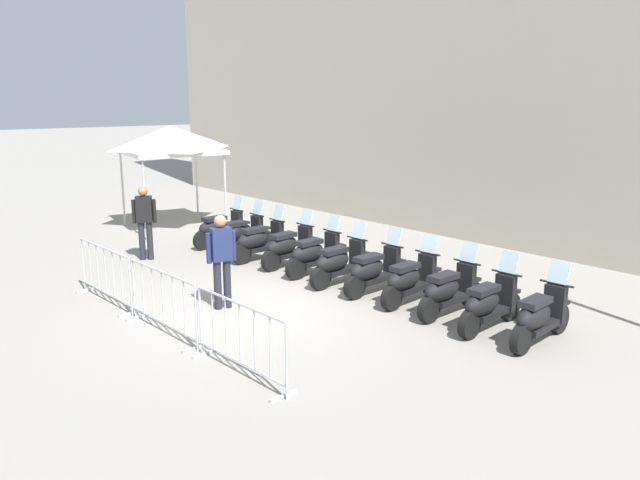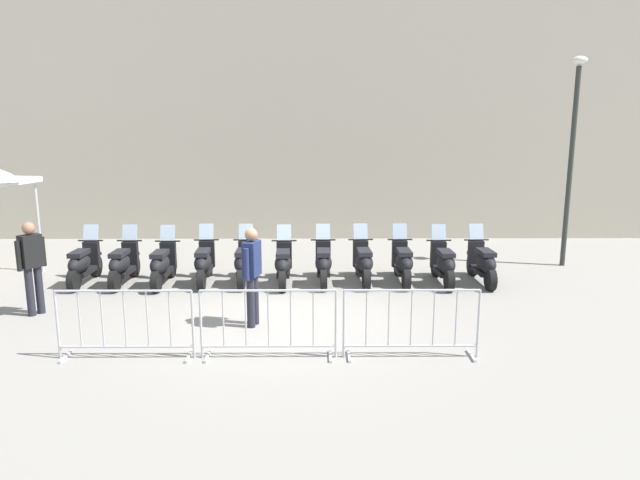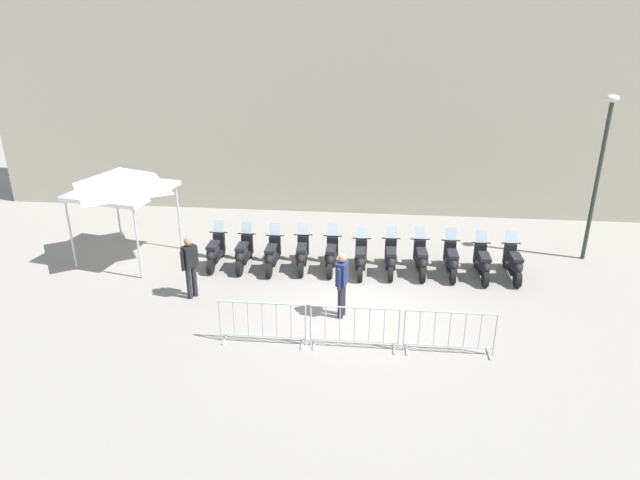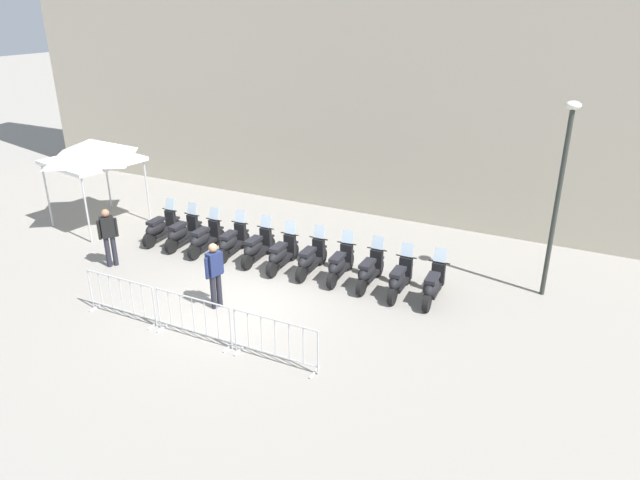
# 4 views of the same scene
# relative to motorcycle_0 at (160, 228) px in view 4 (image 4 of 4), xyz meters

# --- Properties ---
(ground_plane) EXTENTS (120.00, 120.00, 0.00)m
(ground_plane) POSITION_rel_motorcycle_0_xyz_m (4.76, -1.47, -0.45)
(ground_plane) COLOR gray
(motorcycle_0) EXTENTS (0.69, 1.71, 1.24)m
(motorcycle_0) POSITION_rel_motorcycle_0_xyz_m (0.00, 0.00, 0.00)
(motorcycle_0) COLOR black
(motorcycle_0) RESTS_ON ground
(motorcycle_1) EXTENTS (0.67, 1.72, 1.24)m
(motorcycle_1) POSITION_rel_motorcycle_0_xyz_m (0.86, 0.16, 0.00)
(motorcycle_1) COLOR black
(motorcycle_1) RESTS_ON ground
(motorcycle_2) EXTENTS (0.68, 1.71, 1.24)m
(motorcycle_2) POSITION_rel_motorcycle_0_xyz_m (1.73, 0.28, 0.00)
(motorcycle_2) COLOR black
(motorcycle_2) RESTS_ON ground
(motorcycle_3) EXTENTS (0.74, 1.70, 1.24)m
(motorcycle_3) POSITION_rel_motorcycle_0_xyz_m (2.56, 0.59, 0.00)
(motorcycle_3) COLOR black
(motorcycle_3) RESTS_ON ground
(motorcycle_4) EXTENTS (0.69, 1.71, 1.24)m
(motorcycle_4) POSITION_rel_motorcycle_0_xyz_m (3.41, 0.76, 0.00)
(motorcycle_4) COLOR black
(motorcycle_4) RESTS_ON ground
(motorcycle_5) EXTENTS (0.70, 1.71, 1.24)m
(motorcycle_5) POSITION_rel_motorcycle_0_xyz_m (4.29, 0.83, 0.00)
(motorcycle_5) COLOR black
(motorcycle_5) RESTS_ON ground
(motorcycle_6) EXTENTS (0.68, 1.71, 1.24)m
(motorcycle_6) POSITION_rel_motorcycle_0_xyz_m (5.13, 1.09, 0.00)
(motorcycle_6) COLOR black
(motorcycle_6) RESTS_ON ground
(motorcycle_7) EXTENTS (0.73, 1.70, 1.24)m
(motorcycle_7) POSITION_rel_motorcycle_0_xyz_m (5.98, 1.30, 0.00)
(motorcycle_7) COLOR black
(motorcycle_7) RESTS_ON ground
(motorcycle_8) EXTENTS (0.68, 1.71, 1.24)m
(motorcycle_8) POSITION_rel_motorcycle_0_xyz_m (6.84, 1.47, 0.00)
(motorcycle_8) COLOR black
(motorcycle_8) RESTS_ON ground
(motorcycle_9) EXTENTS (0.70, 1.71, 1.24)m
(motorcycle_9) POSITION_rel_motorcycle_0_xyz_m (7.71, 1.55, 0.00)
(motorcycle_9) COLOR black
(motorcycle_9) RESTS_ON ground
(motorcycle_10) EXTENTS (0.72, 1.70, 1.24)m
(motorcycle_10) POSITION_rel_motorcycle_0_xyz_m (8.56, 1.78, 0.00)
(motorcycle_10) COLOR black
(motorcycle_10) RESTS_ON ground
(barrier_segment_0) EXTENTS (2.01, 0.81, 1.07)m
(barrier_segment_0) POSITION_rel_motorcycle_0_xyz_m (3.00, -3.52, 0.07)
(barrier_segment_0) COLOR #B2B5B7
(barrier_segment_0) RESTS_ON ground
(barrier_segment_1) EXTENTS (2.01, 0.81, 1.07)m
(barrier_segment_1) POSITION_rel_motorcycle_0_xyz_m (5.09, -3.09, 0.07)
(barrier_segment_1) COLOR #B2B5B7
(barrier_segment_1) RESTS_ON ground
(barrier_segment_2) EXTENTS (2.01, 0.81, 1.07)m
(barrier_segment_2) POSITION_rel_motorcycle_0_xyz_m (7.18, -2.66, 0.07)
(barrier_segment_2) COLOR #B2B5B7
(barrier_segment_2) RESTS_ON ground
(street_lamp) EXTENTS (0.36, 0.36, 5.01)m
(street_lamp) POSITION_rel_motorcycle_0_xyz_m (10.66, 3.88, 2.63)
(street_lamp) COLOR #2D332D
(street_lamp) RESTS_ON ground
(officer_near_row_end) EXTENTS (0.25, 0.55, 1.73)m
(officer_near_row_end) POSITION_rel_motorcycle_0_xyz_m (4.43, -1.78, 0.53)
(officer_near_row_end) COLOR #23232D
(officer_near_row_end) RESTS_ON ground
(officer_mid_plaza) EXTENTS (0.34, 0.51, 1.73)m
(officer_mid_plaza) POSITION_rel_motorcycle_0_xyz_m (0.31, -1.99, 0.53)
(officer_mid_plaza) COLOR #23232D
(officer_mid_plaza) RESTS_ON ground
(canopy_tent) EXTENTS (2.51, 2.51, 2.91)m
(canopy_tent) POSITION_rel_motorcycle_0_xyz_m (-2.78, -0.28, 2.06)
(canopy_tent) COLOR silver
(canopy_tent) RESTS_ON ground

